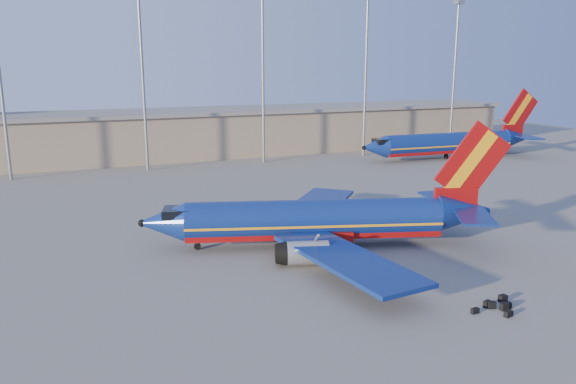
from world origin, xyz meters
name	(u,v)px	position (x,y,z in m)	size (l,w,h in m)	color
ground	(284,252)	(0.00, 0.00, 0.00)	(220.00, 220.00, 0.00)	slate
terminal_building	(217,131)	(10.00, 58.00, 4.32)	(122.00, 16.00, 8.50)	gray
light_mast_row	(205,59)	(5.00, 46.00, 17.55)	(101.60, 1.60, 28.65)	gray
aircraft_main	(322,220)	(4.00, 0.27, 2.50)	(33.57, 31.78, 11.72)	navy
aircraft_second	(451,143)	(47.69, 36.52, 2.83)	(36.51, 14.20, 12.36)	navy
luggage_pile	(498,306)	(9.30, -17.06, 0.24)	(3.80, 2.51, 0.54)	black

